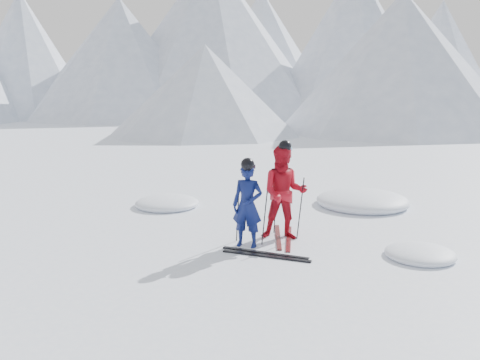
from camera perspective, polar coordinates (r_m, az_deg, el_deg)
The scene contains 12 objects.
ground at distance 9.96m, azimuth 8.36°, elevation -7.70°, with size 160.00×160.00×0.00m, color white.
skier_blue at distance 9.83m, azimuth 0.84°, elevation -2.87°, with size 0.60×0.39×1.64m, color #0C164D.
skier_red at distance 10.32m, azimuth 4.98°, elevation -1.44°, with size 0.94×0.73×1.92m, color #B20E1C.
pole_blue_left at distance 10.16m, azimuth -0.27°, elevation -4.00°, with size 0.02×0.02×1.09m, color black.
pole_blue_right at distance 10.00m, azimuth 2.78°, elevation -4.25°, with size 0.02×0.02×1.09m, color black.
pole_red_left at distance 10.73m, azimuth 4.03°, elevation -2.70°, with size 0.02×0.02×1.28m, color black.
pole_red_right at distance 10.41m, azimuth 6.80°, elevation -3.18°, with size 0.02×0.02×1.28m, color black.
ski_worn_left at distance 10.61m, azimuth 4.30°, elevation -6.38°, with size 0.09×1.70×0.03m, color black.
ski_worn_right at distance 10.51m, azimuth 5.50°, elevation -6.56°, with size 0.09×1.70×0.03m, color black.
ski_loose_a at distance 9.62m, azimuth 2.80°, elevation -8.18°, with size 0.09×1.70×0.03m, color black.
ski_loose_b at distance 9.45m, azimuth 2.95°, elevation -8.53°, with size 0.09×1.70×0.03m, color black.
snow_lumps at distance 13.06m, azimuth 9.18°, elevation -3.28°, with size 7.94×5.33×0.53m.
Camera 1 is at (3.26, -8.88, 3.14)m, focal length 38.00 mm.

